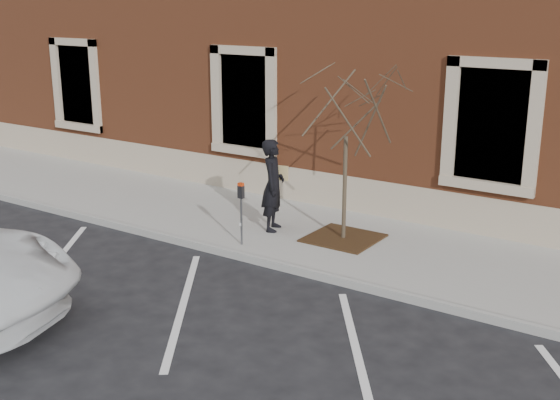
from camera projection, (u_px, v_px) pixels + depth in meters
The scene contains 9 objects.
ground at pixel (262, 264), 13.09m from camera, with size 120.00×120.00×0.00m, color #28282B.
sidewalk_near at pixel (311, 235), 14.47m from camera, with size 40.00×3.50×0.15m, color #A1A098.
curb_near at pixel (260, 261), 13.03m from camera, with size 40.00×0.12×0.15m, color #9E9E99.
parking_stripes at pixel (183, 305), 11.34m from camera, with size 28.00×4.40×0.01m, color silver, non-canonical shape.
building_civic at pixel (435, 30), 18.15m from camera, with size 40.00×8.62×8.00m.
man at pixel (273, 185), 14.32m from camera, with size 0.69×0.46×1.90m, color black.
parking_meter at pixel (241, 202), 13.45m from camera, with size 0.11×0.09×1.24m.
tree_grate at pixel (343, 238), 14.00m from camera, with size 1.34×1.34×0.03m, color #3D2A13.
sapling at pixel (347, 107), 13.28m from camera, with size 2.27×2.27×3.78m.
Camera 1 is at (7.15, -9.96, 4.76)m, focal length 45.00 mm.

